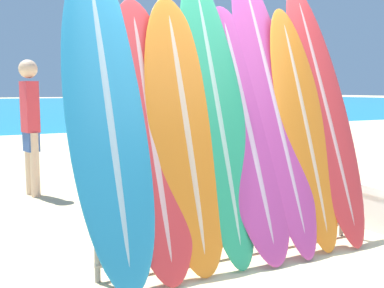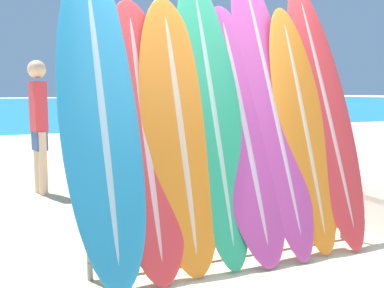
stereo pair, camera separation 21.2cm
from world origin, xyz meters
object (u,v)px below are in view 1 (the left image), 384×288
surfboard_slot_2 (185,130)px  person_far_left (30,122)px  surfboard_rack (237,202)px  surfboard_slot_6 (303,124)px  surfboard_slot_5 (272,101)px  person_mid_beach (194,120)px  surfboard_slot_3 (217,112)px  surfboard_slot_4 (246,127)px  surfboard_slot_7 (324,108)px  surfboard_slot_0 (108,115)px  surfboard_slot_1 (151,132)px

surfboard_slot_2 → person_far_left: (-0.77, 2.86, -0.11)m
surfboard_rack → surfboard_slot_6: (0.69, 0.05, 0.59)m
surfboard_slot_5 → person_mid_beach: 1.76m
surfboard_slot_5 → surfboard_rack: bearing=-159.9°
surfboard_rack → person_mid_beach: person_mid_beach is taller
surfboard_slot_5 → surfboard_slot_6: surfboard_slot_5 is taller
surfboard_slot_3 → surfboard_slot_4: (0.26, -0.02, -0.12)m
surfboard_slot_7 → person_mid_beach: bearing=102.9°
surfboard_rack → surfboard_slot_2: surfboard_slot_2 is taller
surfboard_slot_0 → surfboard_slot_1: (0.30, -0.05, -0.13)m
person_mid_beach → person_far_left: bearing=-18.9°
surfboard_slot_4 → person_mid_beach: (0.44, 1.82, -0.06)m
surfboard_slot_3 → surfboard_slot_0: bearing=178.8°
surfboard_slot_1 → person_mid_beach: bearing=55.4°
surfboard_slot_5 → surfboard_slot_0: bearing=-178.2°
surfboard_rack → surfboard_slot_3: 0.73m
surfboard_slot_4 → surfboard_slot_5: 0.38m
surfboard_rack → person_mid_beach: 2.05m
surfboard_slot_6 → person_far_left: size_ratio=1.22×
surfboard_slot_6 → surfboard_slot_4: bearing=177.4°
surfboard_slot_7 → person_far_left: size_ratio=1.37×
surfboard_slot_7 → surfboard_slot_1: bearing=-178.3°
surfboard_slot_6 → person_mid_beach: 1.85m
surfboard_slot_3 → person_far_left: 3.01m
surfboard_slot_6 → person_mid_beach: size_ratio=1.17×
surfboard_slot_2 → surfboard_slot_4: bearing=2.8°
surfboard_slot_1 → surfboard_slot_2: size_ratio=0.99×
surfboard_slot_5 → person_mid_beach: size_ratio=1.39×
surfboard_slot_1 → surfboard_slot_3: surfboard_slot_3 is taller
surfboard_slot_3 → surfboard_slot_5: surfboard_slot_5 is taller
surfboard_slot_0 → person_far_left: bearing=94.1°
surfboard_rack → surfboard_slot_7: size_ratio=0.99×
surfboard_slot_0 → person_mid_beach: 2.37m
surfboard_slot_0 → surfboard_slot_3: size_ratio=1.00×
surfboard_slot_4 → surfboard_slot_5: size_ratio=0.84×
surfboard_slot_2 → person_mid_beach: 2.10m
surfboard_slot_2 → surfboard_slot_7: size_ratio=0.89×
surfboard_slot_0 → surfboard_rack: bearing=-6.5°
surfboard_slot_5 → surfboard_slot_7: 0.54m
surfboard_slot_0 → surfboard_slot_3: surfboard_slot_0 is taller
surfboard_slot_0 → surfboard_slot_1: bearing=-8.7°
surfboard_slot_1 → surfboard_slot_6: surfboard_slot_6 is taller
surfboard_slot_7 → person_far_left: (-2.17, 2.79, -0.24)m
surfboard_slot_3 → surfboard_slot_4: 0.29m
surfboard_slot_0 → surfboard_slot_6: bearing=-2.2°
surfboard_slot_2 → person_far_left: surfboard_slot_2 is taller
surfboard_rack → surfboard_slot_6: bearing=4.2°
surfboard_slot_1 → surfboard_slot_4: bearing=0.5°
surfboard_slot_4 → surfboard_slot_0: bearing=178.0°
surfboard_rack → surfboard_slot_4: bearing=29.9°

